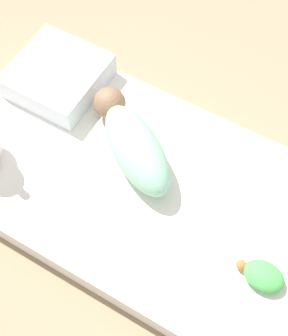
% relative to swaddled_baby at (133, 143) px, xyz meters
% --- Properties ---
extents(ground_plane, '(12.00, 12.00, 0.00)m').
position_rel_swaddled_baby_xyz_m(ground_plane, '(-0.13, 0.09, -0.22)').
color(ground_plane, '#9E8466').
extents(bed_mattress, '(1.59, 0.84, 0.13)m').
position_rel_swaddled_baby_xyz_m(bed_mattress, '(-0.13, 0.09, -0.15)').
color(bed_mattress, white).
rests_on(bed_mattress, ground_plane).
extents(swaddled_baby, '(0.49, 0.39, 0.18)m').
position_rel_swaddled_baby_xyz_m(swaddled_baby, '(0.00, 0.00, 0.00)').
color(swaddled_baby, '#99D6B2').
rests_on(swaddled_baby, bed_mattress).
extents(pillow, '(0.35, 0.36, 0.11)m').
position_rel_swaddled_baby_xyz_m(pillow, '(0.45, -0.14, -0.03)').
color(pillow, white).
rests_on(pillow, bed_mattress).
extents(turtle_plush, '(0.17, 0.10, 0.07)m').
position_rel_swaddled_baby_xyz_m(turtle_plush, '(-0.63, 0.20, -0.06)').
color(turtle_plush, '#51B756').
rests_on(turtle_plush, bed_mattress).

